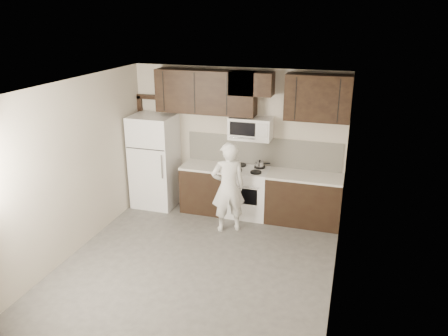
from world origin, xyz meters
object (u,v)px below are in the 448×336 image
at_px(stove, 248,192).
at_px(person, 228,187).
at_px(refrigerator, 155,161).
at_px(microwave, 250,128).

bearing_deg(stove, person, -104.48).
distance_m(stove, refrigerator, 1.90).
xyz_separation_m(refrigerator, person, (1.67, -0.64, -0.10)).
height_order(microwave, person, microwave).
xyz_separation_m(stove, person, (-0.18, -0.69, 0.34)).
relative_size(refrigerator, person, 1.12).
xyz_separation_m(microwave, refrigerator, (-1.85, -0.17, -0.75)).
height_order(stove, microwave, microwave).
distance_m(microwave, person, 1.18).
distance_m(microwave, refrigerator, 2.00).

